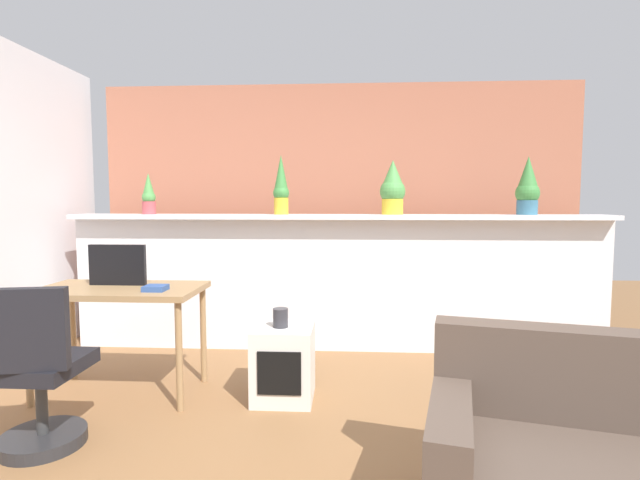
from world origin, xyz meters
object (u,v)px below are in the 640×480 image
Objects in this scene: potted_plant_1 at (281,187)px; side_cube_shelf at (283,363)px; book_on_desk at (156,288)px; tv_monitor at (118,265)px; potted_plant_0 at (149,195)px; desk at (120,299)px; vase_on_shelf at (281,318)px; potted_plant_3 at (528,187)px; office_chair at (36,381)px; potted_plant_2 at (393,188)px.

potted_plant_1 reaches higher than side_cube_shelf.
tv_monitor is at bearing 151.20° from book_on_desk.
potted_plant_0 is at bearing 100.40° from tv_monitor.
potted_plant_1 is at bearing 46.70° from desk.
potted_plant_1 is at bearing 59.53° from book_on_desk.
tv_monitor is 1.35m from side_cube_shelf.
vase_on_shelf is (0.14, -1.08, -0.90)m from potted_plant_1.
vase_on_shelf is (-1.99, -1.12, -0.90)m from potted_plant_3.
vase_on_shelf is at bearing 31.30° from office_chair.
potted_plant_0 is 2.64× the size of book_on_desk.
potted_plant_2 is 3.78× the size of vase_on_shelf.
office_chair is (-1.06, -1.81, -1.08)m from potted_plant_1.
vase_on_shelf is 0.85m from book_on_desk.
office_chair is at bearing -148.59° from side_cube_shelf.
tv_monitor is (-1.02, -0.96, -0.57)m from potted_plant_1.
potted_plant_1 is 1.63m from desk.
vase_on_shelf is (1.35, -1.08, -0.83)m from potted_plant_0.
desk is 2.20× the size of side_cube_shelf.
tv_monitor is at bearing 174.01° from vase_on_shelf.
potted_plant_0 is 2.94× the size of vase_on_shelf.
book_on_desk is (-0.82, -0.07, 0.20)m from vase_on_shelf.
potted_plant_1 is 1.05× the size of side_cube_shelf.
potted_plant_0 is 2.08m from office_chair.
book_on_desk is (-0.68, -1.15, -0.70)m from potted_plant_1.
potted_plant_0 is 3.34m from potted_plant_3.
potted_plant_0 is 0.74× the size of side_cube_shelf.
potted_plant_3 is 1.26× the size of tv_monitor.
book_on_desk reaches higher than side_cube_shelf.
potted_plant_2 is (2.18, 0.04, 0.06)m from potted_plant_0.
vase_on_shelf is 0.90× the size of book_on_desk.
potted_plant_3 reaches higher than book_on_desk.
potted_plant_1 is (1.20, -0.00, 0.08)m from potted_plant_0.
desk is (-0.98, -1.04, -0.80)m from potted_plant_1.
potted_plant_0 is at bearing 141.85° from side_cube_shelf.
office_chair is at bearing -92.38° from tv_monitor.
potted_plant_1 is at bearing 98.57° from side_cube_shelf.
potted_plant_3 reaches higher than office_chair.
potted_plant_3 is 0.55× the size of office_chair.
desk is (-3.11, -1.08, -0.79)m from potted_plant_3.
office_chair is at bearing -148.70° from vase_on_shelf.
potted_plant_2 is 2.37m from desk.
potted_plant_3 is (1.16, -0.01, 0.00)m from potted_plant_2.
book_on_desk is at bearing -65.46° from potted_plant_0.
book_on_desk is (-2.81, -1.19, -0.69)m from potted_plant_3.
potted_plant_0 is at bearing 114.54° from book_on_desk.
tv_monitor reaches higher than vase_on_shelf.
potted_plant_0 reaches higher than side_cube_shelf.
potted_plant_3 reaches higher than potted_plant_2.
tv_monitor is (-2.01, -1.00, -0.56)m from potted_plant_2.
potted_plant_3 is 3.58× the size of book_on_desk.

